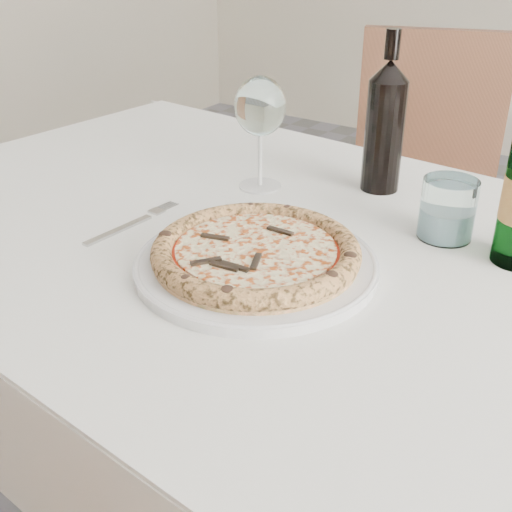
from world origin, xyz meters
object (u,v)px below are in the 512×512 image
object	(u,v)px
dining_table	(293,292)
plate	(256,263)
wine_bottle	(385,125)
tumbler	(447,213)
wine_glass	(260,109)
chair_far	(420,192)
pizza	(256,252)

from	to	relation	value
dining_table	plate	xyz separation A→B (m)	(-0.00, -0.10, 0.09)
wine_bottle	dining_table	bearing A→B (deg)	-92.82
tumbler	wine_glass	bearing A→B (deg)	178.40
dining_table	plate	size ratio (longest dim) A/B	4.78
wine_bottle	wine_glass	bearing A→B (deg)	-147.66
dining_table	wine_bottle	bearing A→B (deg)	87.18
plate	tumbler	distance (m)	0.30
wine_glass	chair_far	bearing A→B (deg)	85.36
dining_table	wine_bottle	distance (m)	0.33
chair_far	plate	world-z (taller)	chair_far
chair_far	wine_bottle	xyz separation A→B (m)	(0.12, -0.57, 0.34)
chair_far	pizza	xyz separation A→B (m)	(0.11, -0.92, 0.25)
chair_far	pizza	world-z (taller)	chair_far
wine_glass	wine_bottle	size ratio (longest dim) A/B	0.72
plate	wine_bottle	distance (m)	0.37
dining_table	chair_far	size ratio (longest dim) A/B	1.68
pizza	wine_glass	xyz separation A→B (m)	(-0.16, 0.25, 0.11)
chair_far	tumbler	world-z (taller)	chair_far
chair_far	wine_glass	bearing A→B (deg)	-94.64
dining_table	wine_glass	bearing A→B (deg)	137.56
plate	wine_bottle	size ratio (longest dim) A/B	1.23
chair_far	wine_glass	size ratio (longest dim) A/B	4.83
plate	wine_glass	bearing A→B (deg)	123.17
dining_table	wine_bottle	size ratio (longest dim) A/B	5.85
plate	pizza	distance (m)	0.02
dining_table	plate	world-z (taller)	plate
chair_far	tumbler	xyz separation A→B (m)	(0.28, -0.69, 0.26)
pizza	tumbler	size ratio (longest dim) A/B	3.12
wine_glass	tumbler	bearing A→B (deg)	-1.60
pizza	wine_bottle	size ratio (longest dim) A/B	1.05
dining_table	wine_glass	size ratio (longest dim) A/B	8.10
wine_glass	dining_table	bearing A→B (deg)	-42.44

